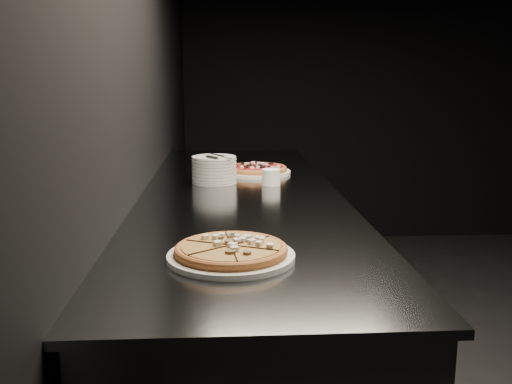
{
  "coord_description": "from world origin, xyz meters",
  "views": [
    {
      "loc": [
        -2.2,
        -2.12,
        1.36
      ],
      "look_at": [
        -2.08,
        -0.15,
        0.95
      ],
      "focal_mm": 40.0,
      "sensor_mm": 36.0,
      "label": 1
    }
  ],
  "objects": [
    {
      "name": "wall_left",
      "position": [
        -2.5,
        0.0,
        1.4
      ],
      "size": [
        0.02,
        5.0,
        2.8
      ],
      "primitive_type": "cube",
      "color": "black",
      "rests_on": "floor"
    },
    {
      "name": "wall_back",
      "position": [
        0.0,
        2.5,
        1.4
      ],
      "size": [
        5.0,
        0.02,
        2.8
      ],
      "primitive_type": "cube",
      "color": "black",
      "rests_on": "floor"
    },
    {
      "name": "counter",
      "position": [
        -2.13,
        0.0,
        0.46
      ],
      "size": [
        0.74,
        2.44,
        0.92
      ],
      "color": "slate",
      "rests_on": "floor"
    },
    {
      "name": "ramekin",
      "position": [
        -2.0,
        0.13,
        0.95
      ],
      "size": [
        0.07,
        0.07,
        0.06
      ],
      "color": "white",
      "rests_on": "counter"
    },
    {
      "name": "pizza_tomato",
      "position": [
        -2.04,
        0.4,
        0.94
      ],
      "size": [
        0.3,
        0.3,
        0.03
      ],
      "rotation": [
        0.0,
        0.0,
        -0.13
      ],
      "color": "silver",
      "rests_on": "counter"
    },
    {
      "name": "plate_stack",
      "position": [
        -2.23,
        0.2,
        0.97
      ],
      "size": [
        0.18,
        0.18,
        0.11
      ],
      "color": "silver",
      "rests_on": "counter"
    },
    {
      "name": "cutlery",
      "position": [
        -2.22,
        0.18,
        1.03
      ],
      "size": [
        0.09,
        0.18,
        0.01
      ],
      "rotation": [
        0.0,
        0.0,
        0.6
      ],
      "color": "#BABCC2",
      "rests_on": "plate_stack"
    },
    {
      "name": "pizza_mushroom",
      "position": [
        -2.18,
        -0.81,
        0.94
      ],
      "size": [
        0.36,
        0.36,
        0.04
      ],
      "rotation": [
        0.0,
        0.0,
        -0.42
      ],
      "color": "silver",
      "rests_on": "counter"
    }
  ]
}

